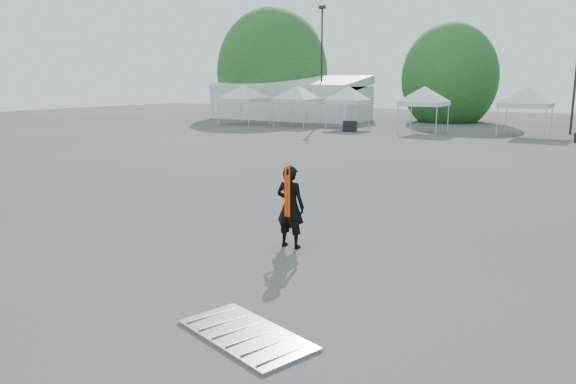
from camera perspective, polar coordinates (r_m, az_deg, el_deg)
The scene contains 13 objects.
ground at distance 14.36m, azimuth 2.16°, elevation -3.75°, with size 120.00×120.00×0.00m, color #474442.
marquee at distance 55.22m, azimuth 0.19°, elevation 9.43°, with size 15.00×6.25×4.23m.
light_pole_west at distance 52.38m, azimuth 3.44°, elevation 13.47°, with size 0.60×0.25×10.30m.
tree_far_w at distance 59.88m, azimuth -1.62°, elevation 12.02°, with size 4.80×4.80×7.30m.
tree_mid_w at distance 54.14m, azimuth 16.08°, elevation 11.04°, with size 4.16×4.16×6.33m.
tent_a at distance 49.23m, azimuth -4.48°, elevation 10.45°, with size 4.75×4.75×3.88m.
tent_b at distance 47.13m, azimuth 0.95°, elevation 10.44°, with size 4.33×4.33×3.88m.
tent_c at distance 44.79m, azimuth 6.13°, elevation 10.34°, with size 3.88×3.88×3.88m.
tent_d at distance 42.14m, azimuth 13.70°, elevation 10.04°, with size 4.27×4.27×3.88m.
tent_e at distance 41.47m, azimuth 23.11°, elevation 9.45°, with size 4.50×4.50×3.88m.
man at distance 12.57m, azimuth 0.23°, elevation -1.49°, with size 0.70×0.47×1.88m.
barrier_mid at distance 8.56m, azimuth -4.28°, elevation -14.23°, with size 2.35×1.66×0.07m.
crate_west at distance 42.08m, azimuth 6.32°, elevation 6.65°, with size 1.01×0.79×0.79m, color black.
Camera 1 is at (6.81, -12.08, 3.71)m, focal length 35.00 mm.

